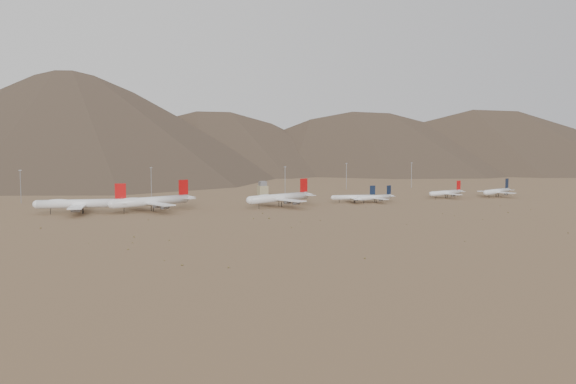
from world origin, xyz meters
name	(u,v)px	position (x,y,z in m)	size (l,w,h in m)	color
ground	(282,210)	(0.00, 0.00, 0.00)	(3000.00, 3000.00, 0.00)	olive
mountain_ridge	(110,87)	(0.00, 900.00, 150.00)	(4400.00, 1000.00, 300.00)	brown
widebody_west	(81,203)	(-130.63, 32.49, 6.82)	(65.77, 51.56, 19.77)	white
widebody_centre	(151,201)	(-85.41, 28.58, 7.08)	(66.13, 52.77, 20.52)	white
widebody_east	(279,198)	(6.37, 21.48, 6.77)	(62.93, 50.32, 19.62)	white
narrowbody_a	(355,197)	(71.71, 26.71, 4.28)	(39.51, 28.94, 13.18)	white
narrowbody_b	(376,197)	(86.95, 21.13, 4.16)	(38.40, 28.16, 12.83)	white
narrowbody_c	(447,193)	(160.65, 30.59, 4.57)	(41.90, 30.88, 14.09)	white
narrowbody_d	(497,191)	(207.08, 22.64, 4.89)	(43.31, 32.49, 15.07)	white
control_tower	(263,189)	(30.00, 120.00, 5.32)	(8.00, 8.00, 12.00)	#998D68
mast_far_west	(21,185)	(-167.62, 123.15, 14.20)	(2.00, 0.60, 25.70)	gray
mast_west	(151,181)	(-66.27, 129.46, 14.20)	(2.00, 0.60, 25.70)	gray
mast_centre	(285,180)	(44.08, 102.04, 14.20)	(2.00, 0.60, 25.70)	gray
mast_east	(346,175)	(127.96, 147.39, 14.20)	(2.00, 0.60, 25.70)	gray
mast_far_east	(411,174)	(193.96, 133.49, 14.20)	(2.00, 0.60, 25.70)	gray
desert_scrub	(281,230)	(-37.61, -90.18, 0.30)	(429.24, 174.83, 0.85)	brown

